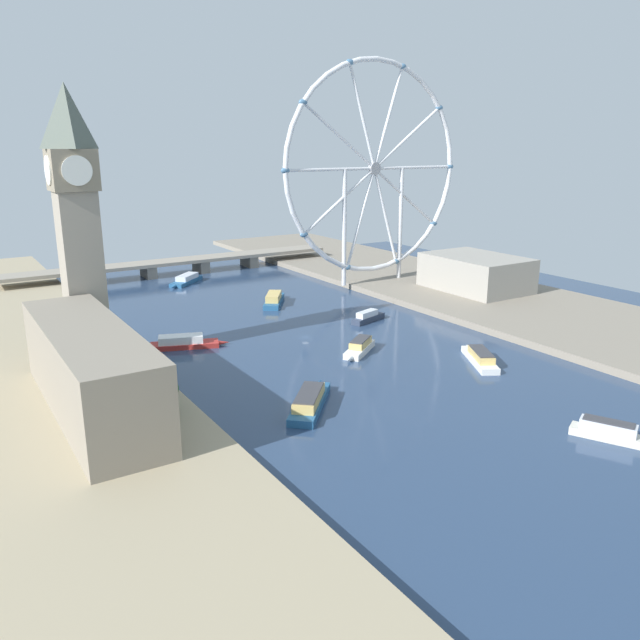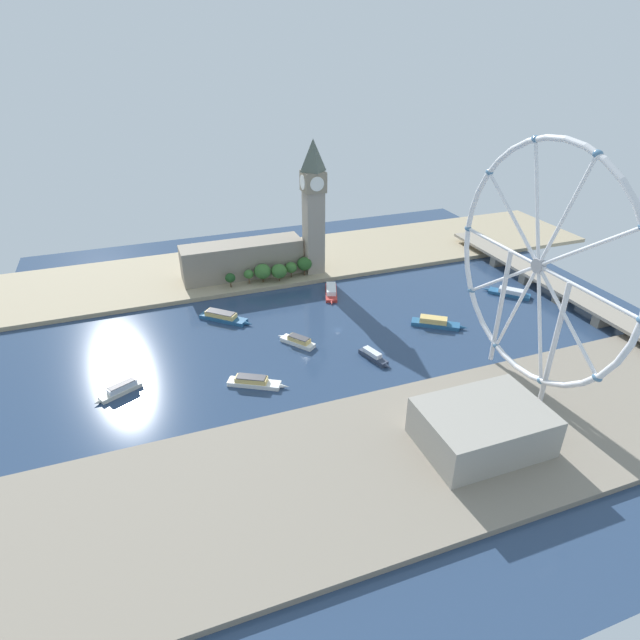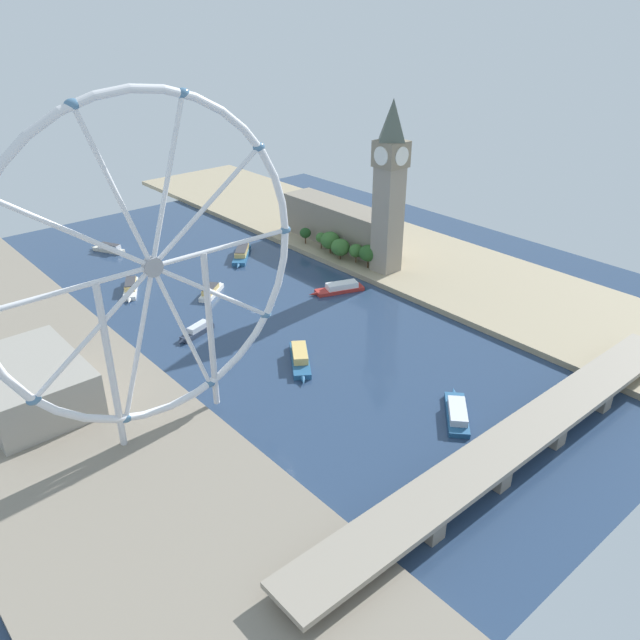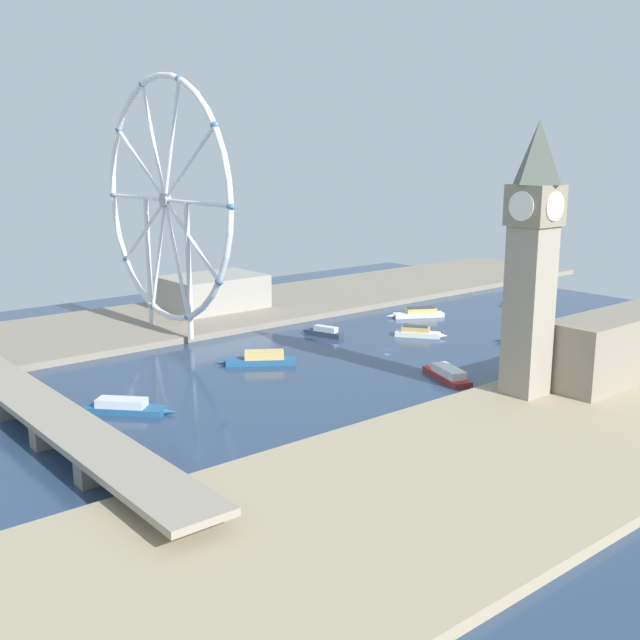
# 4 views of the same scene
# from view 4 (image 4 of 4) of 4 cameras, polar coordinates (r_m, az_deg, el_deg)

# --- Properties ---
(ground_plane) EXTENTS (396.50, 396.50, 0.00)m
(ground_plane) POSITION_cam_4_polar(r_m,az_deg,el_deg) (346.21, 5.08, -2.21)
(ground_plane) COLOR navy
(riverbank_left) EXTENTS (90.00, 520.00, 3.00)m
(riverbank_left) POSITION_cam_4_polar(r_m,az_deg,el_deg) (280.57, 21.66, -6.30)
(riverbank_left) COLOR tan
(riverbank_left) RESTS_ON ground_plane
(riverbank_right) EXTENTS (90.00, 520.00, 3.00)m
(riverbank_right) POSITION_cam_4_polar(r_m,az_deg,el_deg) (431.43, -5.55, 0.93)
(riverbank_right) COLOR gray
(riverbank_right) RESTS_ON ground_plane
(clock_tower) EXTENTS (16.12, 16.12, 95.60)m
(clock_tower) POSITION_cam_4_polar(r_m,az_deg,el_deg) (272.16, 15.67, 4.66)
(clock_tower) COLOR gray
(clock_tower) RESTS_ON riverbank_left
(parliament_block) EXTENTS (22.00, 86.99, 25.15)m
(parliament_block) POSITION_cam_4_polar(r_m,az_deg,el_deg) (316.84, 22.23, -1.59)
(parliament_block) COLOR gray
(parliament_block) RESTS_ON riverbank_left
(tree_row_embankment) EXTENTS (14.42, 64.23, 13.98)m
(tree_row_embankment) POSITION_cam_4_polar(r_m,az_deg,el_deg) (308.86, 17.49, -2.43)
(tree_row_embankment) COLOR #513823
(tree_row_embankment) RESTS_ON riverbank_left
(ferris_wheel) EXTENTS (116.19, 3.20, 120.00)m
(ferris_wheel) POSITION_cam_4_polar(r_m,az_deg,el_deg) (364.20, -11.58, 8.75)
(ferris_wheel) COLOR silver
(ferris_wheel) RESTS_ON riverbank_right
(riverside_hall) EXTENTS (37.47, 52.64, 18.15)m
(riverside_hall) POSITION_cam_4_polar(r_m,az_deg,el_deg) (423.56, -8.04, 2.11)
(riverside_hall) COLOR gray
(riverside_hall) RESTS_ON riverbank_right
(river_bridge) EXTENTS (208.50, 17.73, 9.19)m
(river_bridge) POSITION_cam_4_polar(r_m,az_deg,el_deg) (262.38, -20.49, -6.23)
(river_bridge) COLOR gray
(river_bridge) RESTS_ON ground_plane
(tour_boat_0) EXTENTS (22.92, 18.40, 5.36)m
(tour_boat_0) POSITION_cam_4_polar(r_m,az_deg,el_deg) (370.70, 7.40, -0.93)
(tour_boat_0) COLOR white
(tour_boat_0) RESTS_ON ground_plane
(tour_boat_1) EXTENTS (27.12, 25.49, 4.96)m
(tour_boat_1) POSITION_cam_4_polar(r_m,az_deg,el_deg) (270.57, -14.44, -6.35)
(tour_boat_1) COLOR #235684
(tour_boat_1) RESTS_ON ground_plane
(tour_boat_2) EXTENTS (14.42, 24.16, 5.43)m
(tour_boat_2) POSITION_cam_4_polar(r_m,az_deg,el_deg) (454.54, 14.55, 1.28)
(tour_boat_2) COLOR beige
(tour_boat_2) RESTS_ON ground_plane
(tour_boat_3) EXTENTS (31.27, 16.52, 5.05)m
(tour_boat_3) POSITION_cam_4_polar(r_m,az_deg,el_deg) (303.99, 9.55, -4.02)
(tour_boat_3) COLOR #B22D28
(tour_boat_3) RESTS_ON ground_plane
(tour_boat_4) EXTENTS (28.37, 30.64, 5.66)m
(tour_boat_4) POSITION_cam_4_polar(r_m,az_deg,el_deg) (370.95, 16.11, -1.29)
(tour_boat_4) COLOR #235684
(tour_boat_4) RESTS_ON ground_plane
(tour_boat_5) EXTENTS (19.59, 30.18, 5.29)m
(tour_boat_5) POSITION_cam_4_polar(r_m,az_deg,el_deg) (415.32, 7.43, 0.52)
(tour_boat_5) COLOR white
(tour_boat_5) RESTS_ON ground_plane
(tour_boat_6) EXTENTS (23.76, 31.04, 5.79)m
(tour_boat_6) POSITION_cam_4_polar(r_m,az_deg,el_deg) (321.32, -4.49, -2.93)
(tour_boat_6) COLOR #235684
(tour_boat_6) RESTS_ON ground_plane
(tour_boat_7) EXTENTS (22.97, 10.44, 5.12)m
(tour_boat_7) POSITION_cam_4_polar(r_m,az_deg,el_deg) (368.71, 0.27, -0.91)
(tour_boat_7) COLOR #2D384C
(tour_boat_7) RESTS_ON ground_plane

